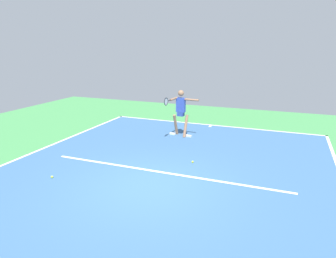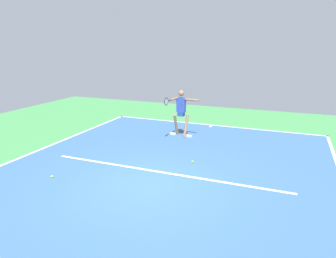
% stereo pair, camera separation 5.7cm
% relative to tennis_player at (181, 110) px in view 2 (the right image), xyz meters
% --- Properties ---
extents(ground_plane, '(22.07, 22.07, 0.00)m').
position_rel_tennis_player_xyz_m(ground_plane, '(-0.74, 4.58, -1.07)').
color(ground_plane, '#428E4C').
extents(court_surface, '(9.53, 13.56, 0.00)m').
position_rel_tennis_player_xyz_m(court_surface, '(-0.74, 4.58, -1.06)').
color(court_surface, '#38608E').
rests_on(court_surface, ground_plane).
extents(court_line_baseline_near, '(9.53, 0.10, 0.01)m').
position_rel_tennis_player_xyz_m(court_line_baseline_near, '(-0.74, -2.15, -1.06)').
color(court_line_baseline_near, white).
rests_on(court_line_baseline_near, ground_plane).
extents(court_line_sideline_right, '(0.10, 13.56, 0.01)m').
position_rel_tennis_player_xyz_m(court_line_sideline_right, '(3.97, 4.58, -1.06)').
color(court_line_sideline_right, white).
rests_on(court_line_sideline_right, ground_plane).
extents(court_line_service, '(7.14, 0.10, 0.01)m').
position_rel_tennis_player_xyz_m(court_line_service, '(-0.74, 3.64, -1.06)').
color(court_line_service, white).
rests_on(court_line_service, ground_plane).
extents(court_line_centre_mark, '(0.10, 0.30, 0.01)m').
position_rel_tennis_player_xyz_m(court_line_centre_mark, '(-0.74, -1.95, -1.06)').
color(court_line_centre_mark, white).
rests_on(court_line_centre_mark, ground_plane).
extents(tennis_player, '(1.21, 1.26, 1.85)m').
position_rel_tennis_player_xyz_m(tennis_player, '(0.00, 0.00, 0.00)').
color(tennis_player, '#9E7051').
rests_on(tennis_player, ground_plane).
extents(tennis_ball_far_corner, '(0.07, 0.07, 0.07)m').
position_rel_tennis_player_xyz_m(tennis_ball_far_corner, '(-1.32, 2.62, -1.03)').
color(tennis_ball_far_corner, '#CCE033').
rests_on(tennis_ball_far_corner, ground_plane).
extents(tennis_ball_by_sideline, '(0.07, 0.07, 0.07)m').
position_rel_tennis_player_xyz_m(tennis_ball_by_sideline, '(1.92, 5.10, -1.03)').
color(tennis_ball_by_sideline, '#C6E53D').
rests_on(tennis_ball_by_sideline, ground_plane).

